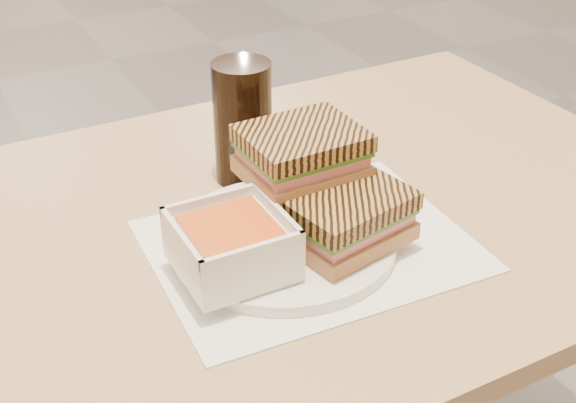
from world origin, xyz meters
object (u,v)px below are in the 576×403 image
soup_bowl (232,246)px  plate (283,240)px  main_table (238,299)px  cola_glass (243,123)px  panini_lower (344,216)px

soup_bowl → plate: bearing=22.1°
main_table → cola_glass: 0.23m
panini_lower → plate: bearing=145.8°
soup_bowl → panini_lower: 0.13m
panini_lower → cola_glass: 0.21m
soup_bowl → panini_lower: size_ratio=0.75×
plate → main_table: bearing=115.3°
soup_bowl → panini_lower: bearing=-3.2°
plate → soup_bowl: bearing=-157.9°
panini_lower → cola_glass: (-0.03, 0.21, 0.03)m
cola_glass → soup_bowl: bearing=-118.3°
soup_bowl → cola_glass: 0.23m
plate → panini_lower: 0.08m
soup_bowl → panini_lower: soup_bowl is taller
main_table → plate: size_ratio=4.58×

